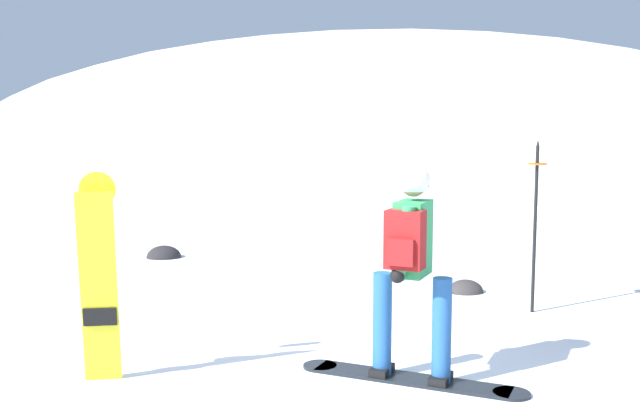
# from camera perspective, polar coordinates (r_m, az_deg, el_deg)

# --- Properties ---
(ground_plane) EXTENTS (300.00, 300.00, 0.00)m
(ground_plane) POSITION_cam_1_polar(r_m,az_deg,el_deg) (5.68, 2.67, -14.11)
(ground_plane) COLOR white
(ridge_peak_main) EXTENTS (37.62, 33.86, 11.64)m
(ridge_peak_main) POSITION_cam_1_polar(r_m,az_deg,el_deg) (34.72, 5.28, 3.48)
(ridge_peak_main) COLOR white
(ridge_peak_main) RESTS_ON ground
(snowboarder_main) EXTENTS (1.61, 1.10, 1.71)m
(snowboarder_main) POSITION_cam_1_polar(r_m,az_deg,el_deg) (5.78, 6.98, -4.31)
(snowboarder_main) COLOR black
(snowboarder_main) RESTS_ON ground
(spare_snowboard) EXTENTS (0.28, 0.24, 1.65)m
(spare_snowboard) POSITION_cam_1_polar(r_m,az_deg,el_deg) (5.99, -16.54, -4.96)
(spare_snowboard) COLOR yellow
(spare_snowboard) RESTS_ON ground
(piste_marker_near) EXTENTS (0.20, 0.20, 1.84)m
(piste_marker_near) POSITION_cam_1_polar(r_m,az_deg,el_deg) (8.16, 16.13, -0.30)
(piste_marker_near) COLOR black
(piste_marker_near) RESTS_ON ground
(rock_dark) EXTENTS (0.51, 0.44, 0.36)m
(rock_dark) POSITION_cam_1_polar(r_m,az_deg,el_deg) (11.39, -11.84, -3.57)
(rock_dark) COLOR #282628
(rock_dark) RESTS_ON ground
(rock_mid) EXTENTS (0.43, 0.37, 0.30)m
(rock_mid) POSITION_cam_1_polar(r_m,az_deg,el_deg) (9.10, 11.05, -6.18)
(rock_mid) COLOR #383333
(rock_mid) RESTS_ON ground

